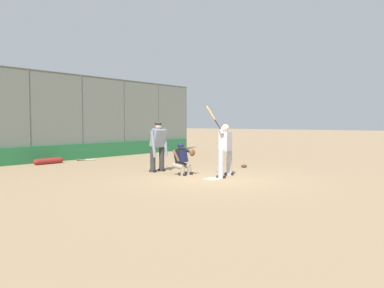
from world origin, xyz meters
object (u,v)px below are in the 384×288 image
umpire_home (158,145)px  equipment_bag_dugout_side (49,161)px  batter_at_plate (225,148)px  spare_bat_near_backstop (89,160)px  catcher_behind_plate (182,158)px  fielding_glove_on_dirt (244,166)px

umpire_home → equipment_bag_dugout_side: 5.53m
batter_at_plate → spare_bat_near_backstop: size_ratio=2.64×
spare_bat_near_backstop → catcher_behind_plate: bearing=-79.0°
catcher_behind_plate → equipment_bag_dugout_side: size_ratio=0.81×
catcher_behind_plate → fielding_glove_on_dirt: (-3.10, 0.54, -0.51)m
fielding_glove_on_dirt → catcher_behind_plate: bearing=-9.9°
batter_at_plate → spare_bat_near_backstop: (-0.35, -7.82, -0.90)m
spare_bat_near_backstop → equipment_bag_dugout_side: 1.99m
equipment_bag_dugout_side → fielding_glove_on_dirt: bearing=120.6°
catcher_behind_plate → spare_bat_near_backstop: 6.54m
catcher_behind_plate → umpire_home: bearing=-96.4°
fielding_glove_on_dirt → umpire_home: bearing=-29.6°
equipment_bag_dugout_side → spare_bat_near_backstop: bearing=177.6°
batter_at_plate → fielding_glove_on_dirt: (-2.56, -0.82, -0.88)m
umpire_home → spare_bat_near_backstop: (-0.84, -5.27, -0.91)m
catcher_behind_plate → batter_at_plate: bearing=107.7°
catcher_behind_plate → spare_bat_near_backstop: (-0.89, -6.46, -0.53)m
spare_bat_near_backstop → fielding_glove_on_dirt: size_ratio=2.84×
fielding_glove_on_dirt → equipment_bag_dugout_side: equipment_bag_dugout_side is taller
batter_at_plate → umpire_home: 2.60m
catcher_behind_plate → umpire_home: 1.25m
spare_bat_near_backstop → fielding_glove_on_dirt: (-2.21, 7.00, 0.02)m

